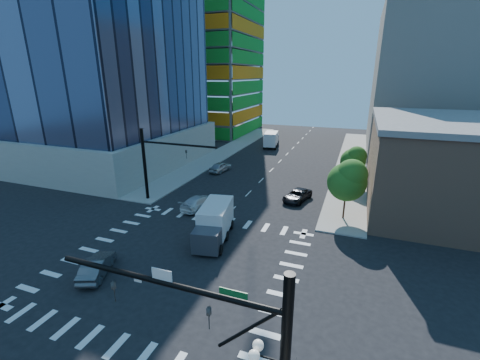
% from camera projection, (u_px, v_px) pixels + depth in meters
% --- Properties ---
extents(ground, '(160.00, 160.00, 0.00)m').
position_uv_depth(ground, '(180.00, 263.00, 27.38)').
color(ground, black).
rests_on(ground, ground).
extents(road_markings, '(20.00, 20.00, 0.01)m').
position_uv_depth(road_markings, '(180.00, 263.00, 27.37)').
color(road_markings, silver).
rests_on(road_markings, ground).
extents(sidewalk_ne, '(5.00, 60.00, 0.15)m').
position_uv_depth(sidewalk_ne, '(352.00, 162.00, 58.81)').
color(sidewalk_ne, gray).
rests_on(sidewalk_ne, ground).
extents(sidewalk_nw, '(5.00, 60.00, 0.15)m').
position_uv_depth(sidewalk_nw, '(226.00, 151.00, 67.09)').
color(sidewalk_nw, gray).
rests_on(sidewalk_nw, ground).
extents(construction_building, '(25.16, 34.50, 70.60)m').
position_uv_depth(construction_building, '(205.00, 37.00, 83.84)').
color(construction_building, slate).
rests_on(construction_building, ground).
extents(commercial_building, '(20.50, 22.50, 10.60)m').
position_uv_depth(commercial_building, '(465.00, 166.00, 37.01)').
color(commercial_building, '#986F58').
rests_on(commercial_building, ground).
extents(bg_building_ne, '(24.00, 30.00, 28.00)m').
position_uv_depth(bg_building_ne, '(440.00, 81.00, 62.99)').
color(bg_building_ne, slate).
rests_on(bg_building_ne, ground).
extents(signal_mast_nw, '(10.20, 0.40, 9.00)m').
position_uv_depth(signal_mast_nw, '(154.00, 159.00, 39.19)').
color(signal_mast_nw, black).
rests_on(signal_mast_nw, sidewalk_nw).
extents(tree_south, '(4.16, 4.16, 6.82)m').
position_uv_depth(tree_south, '(348.00, 180.00, 34.10)').
color(tree_south, '#382316').
rests_on(tree_south, sidewalk_ne).
extents(tree_north, '(3.54, 3.52, 5.78)m').
position_uv_depth(tree_north, '(354.00, 159.00, 44.89)').
color(tree_north, '#382316').
rests_on(tree_north, sidewalk_ne).
extents(car_nb_far, '(3.45, 5.41, 1.39)m').
position_uv_depth(car_nb_far, '(297.00, 195.00, 40.72)').
color(car_nb_far, black).
rests_on(car_nb_far, ground).
extents(car_sb_near, '(3.25, 5.73, 1.56)m').
position_uv_depth(car_sb_near, '(199.00, 202.00, 38.38)').
color(car_sb_near, white).
rests_on(car_sb_near, ground).
extents(car_sb_mid, '(2.58, 4.95, 1.61)m').
position_uv_depth(car_sb_mid, '(220.00, 167.00, 52.92)').
color(car_sb_mid, silver).
rests_on(car_sb_mid, ground).
extents(car_sb_cross, '(3.21, 4.83, 1.50)m').
position_uv_depth(car_sb_cross, '(97.00, 266.00, 25.61)').
color(car_sb_cross, '#4E4E53').
rests_on(car_sb_cross, ground).
extents(box_truck_near, '(3.86, 6.79, 3.35)m').
position_uv_depth(box_truck_near, '(213.00, 227.00, 30.67)').
color(box_truck_near, black).
rests_on(box_truck_near, ground).
extents(box_truck_far, '(3.66, 6.83, 3.41)m').
position_uv_depth(box_truck_far, '(271.00, 140.00, 70.77)').
color(box_truck_far, black).
rests_on(box_truck_far, ground).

